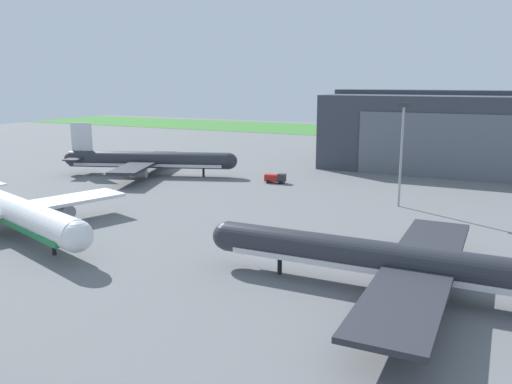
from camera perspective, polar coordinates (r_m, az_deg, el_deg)
The scene contains 7 objects.
ground_plane at distance 72.87m, azimuth 0.69°, elevation -6.66°, with size 440.00×440.00×0.00m, color slate.
grass_field_strip at distance 245.53m, azimuth 19.01°, elevation 5.95°, with size 440.00×56.00×0.08m, color #3C7A33.
airliner_far_right at distance 133.43m, azimuth -11.57°, elevation 3.38°, with size 41.80×35.60×12.99m.
airliner_near_right at distance 60.19m, azimuth 16.66°, elevation -7.49°, with size 49.20×39.59×12.32m.
airliner_near_left at distance 89.26m, azimuth -25.23°, elevation -1.69°, with size 44.61×38.35×13.58m.
fuel_bowser at distance 121.62m, azimuth 2.15°, elevation 1.54°, with size 5.05×2.66×2.23m.
apron_light_mast at distance 100.99m, azimuth 15.56°, elevation 4.76°, with size 2.40×0.50×19.37m.
Camera 1 is at (29.35, -62.46, 23.39)m, focal length 36.80 mm.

